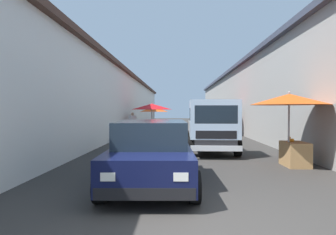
{
  "coord_description": "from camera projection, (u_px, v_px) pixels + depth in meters",
  "views": [
    {
      "loc": [
        -3.93,
        0.39,
        1.69
      ],
      "look_at": [
        12.49,
        0.94,
        1.29
      ],
      "focal_mm": 30.32,
      "sensor_mm": 36.0,
      "label": 1
    }
  ],
  "objects": [
    {
      "name": "fruit_stall_mid_lane",
      "position": [
        154.0,
        112.0,
        22.58
      ],
      "size": [
        2.25,
        2.25,
        2.08
      ],
      "color": "#9E9EA3",
      "rests_on": "ground"
    },
    {
      "name": "fruit_stall_far_right",
      "position": [
        219.0,
        110.0,
        19.03
      ],
      "size": [
        2.18,
        2.18,
        2.45
      ],
      "color": "#9E9EA3",
      "rests_on": "ground"
    },
    {
      "name": "building_right_concrete",
      "position": [
        292.0,
        98.0,
        19.38
      ],
      "size": [
        49.8,
        7.5,
        5.04
      ],
      "color": "gray",
      "rests_on": "ground"
    },
    {
      "name": "fruit_stall_near_left",
      "position": [
        152.0,
        109.0,
        19.68
      ],
      "size": [
        2.83,
        2.83,
        2.24
      ],
      "color": "#9E9EA3",
      "rests_on": "ground"
    },
    {
      "name": "ground",
      "position": [
        184.0,
        138.0,
        17.45
      ],
      "size": [
        90.0,
        90.0,
        0.0
      ],
      "primitive_type": "plane",
      "color": "#33302D"
    },
    {
      "name": "fruit_stall_far_left",
      "position": [
        290.0,
        111.0,
        8.53
      ],
      "size": [
        2.29,
        2.29,
        2.27
      ],
      "color": "#9E9EA3",
      "rests_on": "ground"
    },
    {
      "name": "parked_scooter",
      "position": [
        119.0,
        142.0,
        11.04
      ],
      "size": [
        1.69,
        0.48,
        1.14
      ],
      "color": "black",
      "rests_on": "ground"
    },
    {
      "name": "delivery_truck",
      "position": [
        212.0,
        127.0,
        11.15
      ],
      "size": [
        4.95,
        2.05,
        2.08
      ],
      "color": "black",
      "rests_on": "ground"
    },
    {
      "name": "vendor_in_shade",
      "position": [
        204.0,
        120.0,
        20.95
      ],
      "size": [
        0.65,
        0.29,
        1.67
      ],
      "color": "navy",
      "rests_on": "ground"
    },
    {
      "name": "hatchback_car",
      "position": [
        152.0,
        152.0,
        6.51
      ],
      "size": [
        3.96,
        2.01,
        1.45
      ],
      "color": "#0F1438",
      "rests_on": "ground"
    },
    {
      "name": "building_left_whitewash",
      "position": [
        76.0,
        102.0,
        19.89
      ],
      "size": [
        49.8,
        7.5,
        4.55
      ],
      "color": "silver",
      "rests_on": "ground"
    },
    {
      "name": "vendor_by_crates",
      "position": [
        132.0,
        122.0,
        19.25
      ],
      "size": [
        0.45,
        0.48,
        1.56
      ],
      "color": "navy",
      "rests_on": "ground"
    }
  ]
}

